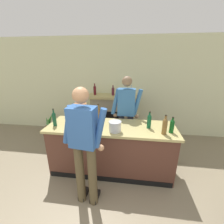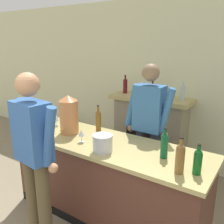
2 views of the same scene
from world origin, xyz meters
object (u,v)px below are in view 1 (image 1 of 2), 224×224
object	(u,v)px
person_customer	(84,145)
wine_bottle_riesling_slim	(165,126)
wine_bottle_burgundy_dark	(79,114)
wine_glass_front_left	(96,123)
ice_bucket_steel	(115,126)
wine_bottle_cabernet_heavy	(172,126)
wine_bottle_merlot_tall	(149,121)
wine_glass_by_dispenser	(67,116)
wine_glass_back_row	(68,123)
potted_plant_corner	(52,127)
wine_bottle_rose_blush	(98,113)
copper_dispenser	(81,112)
fireplace_stone	(112,115)
person_bartender	(126,114)
wine_bottle_port_short	(54,118)

from	to	relation	value
person_customer	wine_bottle_riesling_slim	xyz separation A→B (m)	(1.18, 0.59, 0.10)
wine_bottle_burgundy_dark	wine_glass_front_left	size ratio (longest dim) A/B	1.85
ice_bucket_steel	wine_bottle_burgundy_dark	size ratio (longest dim) A/B	0.79
wine_bottle_cabernet_heavy	wine_bottle_merlot_tall	world-z (taller)	wine_bottle_merlot_tall
wine_glass_by_dispenser	wine_glass_back_row	distance (m)	0.34
person_customer	wine_glass_front_left	size ratio (longest dim) A/B	12.21
potted_plant_corner	wine_glass_by_dispenser	xyz separation A→B (m)	(1.10, -1.22, 0.86)
wine_bottle_rose_blush	wine_glass_front_left	bearing A→B (deg)	-83.08
copper_dispenser	wine_glass_back_row	size ratio (longest dim) A/B	3.09
wine_glass_front_left	wine_bottle_merlot_tall	bearing A→B (deg)	9.35
wine_bottle_merlot_tall	wine_bottle_riesling_slim	bearing A→B (deg)	-42.04
person_customer	ice_bucket_steel	world-z (taller)	person_customer
person_customer	ice_bucket_steel	bearing A→B (deg)	58.06
potted_plant_corner	wine_bottle_burgundy_dark	xyz separation A→B (m)	(1.32, -1.10, 0.87)
fireplace_stone	wine_glass_back_row	distance (m)	1.89
person_bartender	copper_dispenser	size ratio (longest dim) A/B	3.79
wine_glass_back_row	copper_dispenser	bearing A→B (deg)	49.28
wine_glass_front_left	fireplace_stone	bearing A→B (deg)	87.71
person_bartender	wine_glass_by_dispenser	world-z (taller)	person_bartender
wine_bottle_cabernet_heavy	person_bartender	bearing A→B (deg)	139.53
wine_bottle_port_short	wine_bottle_burgundy_dark	bearing A→B (deg)	44.93
person_customer	person_bartender	bearing A→B (deg)	68.91
fireplace_stone	wine_bottle_port_short	world-z (taller)	fireplace_stone
person_bartender	copper_dispenser	xyz separation A→B (m)	(-0.82, -0.55, 0.19)
potted_plant_corner	fireplace_stone	bearing A→B (deg)	6.71
potted_plant_corner	wine_glass_front_left	world-z (taller)	wine_glass_front_left
person_bartender	wine_bottle_rose_blush	bearing A→B (deg)	-149.98
copper_dispenser	wine_bottle_cabernet_heavy	world-z (taller)	copper_dispenser
wine_bottle_burgundy_dark	wine_bottle_merlot_tall	size ratio (longest dim) A/B	0.89
wine_bottle_riesling_slim	wine_glass_back_row	distance (m)	1.66
person_customer	wine_glass_by_dispenser	distance (m)	1.10
potted_plant_corner	wine_glass_front_left	distance (m)	2.45
wine_bottle_merlot_tall	wine_bottle_burgundy_dark	bearing A→B (deg)	171.24
wine_bottle_riesling_slim	wine_glass_front_left	xyz separation A→B (m)	(-1.16, 0.05, -0.05)
copper_dispenser	wine_bottle_merlot_tall	bearing A→B (deg)	0.25
wine_bottle_rose_blush	wine_bottle_burgundy_dark	bearing A→B (deg)	-177.51
wine_bottle_burgundy_dark	wine_bottle_cabernet_heavy	xyz separation A→B (m)	(1.74, -0.35, 0.00)
wine_bottle_port_short	wine_bottle_cabernet_heavy	bearing A→B (deg)	0.02
potted_plant_corner	wine_bottle_cabernet_heavy	size ratio (longest dim) A/B	2.23
person_bartender	wine_glass_back_row	size ratio (longest dim) A/B	11.69
person_customer	wine_bottle_port_short	xyz separation A→B (m)	(-0.77, 0.66, 0.10)
wine_bottle_cabernet_heavy	wine_bottle_rose_blush	distance (m)	1.38
fireplace_stone	person_customer	world-z (taller)	person_customer
person_bartender	wine_bottle_rose_blush	size ratio (longest dim) A/B	5.28
wine_bottle_riesling_slim	wine_glass_back_row	world-z (taller)	wine_bottle_riesling_slim
wine_bottle_burgundy_dark	wine_glass_by_dispenser	xyz separation A→B (m)	(-0.21, -0.12, -0.01)
wine_bottle_port_short	wine_glass_back_row	size ratio (longest dim) A/B	2.13
person_customer	wine_bottle_merlot_tall	xyz separation A→B (m)	(0.95, 0.80, 0.09)
wine_glass_by_dispenser	wine_bottle_cabernet_heavy	bearing A→B (deg)	-6.66
wine_glass_back_row	person_customer	bearing A→B (deg)	-50.75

